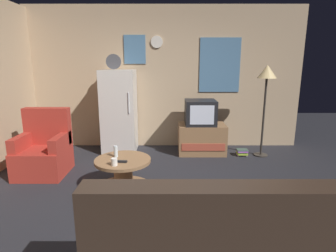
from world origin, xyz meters
TOP-DOWN VIEW (x-y plane):
  - ground_plane at (0.00, 0.00)m, footprint 12.00×12.00m
  - wall_with_art at (0.01, 2.45)m, footprint 5.20×0.12m
  - fridge at (-0.83, 2.08)m, footprint 0.60×0.62m
  - tv_stand at (0.68, 1.94)m, footprint 0.84×0.53m
  - crt_tv at (0.64, 1.94)m, footprint 0.54×0.51m
  - standing_lamp at (1.73, 1.79)m, footprint 0.32×0.32m
  - coffee_table at (-0.52, 0.44)m, footprint 0.72×0.72m
  - wine_glass at (-0.62, 0.53)m, footprint 0.05×0.05m
  - mug_ceramic_white at (-0.58, 0.22)m, footprint 0.08×0.08m
  - remote_control at (-0.52, 0.32)m, footprint 0.15×0.06m
  - armchair at (-1.78, 1.01)m, footprint 0.68×0.68m
  - couch at (0.38, -1.16)m, footprint 1.70×0.80m
  - book_stack at (1.39, 1.79)m, footprint 0.19×0.18m

SIDE VIEW (x-z plane):
  - ground_plane at x=0.00m, z-range 0.00..0.00m
  - book_stack at x=1.39m, z-range 0.00..0.12m
  - coffee_table at x=-0.52m, z-range 0.00..0.42m
  - tv_stand at x=0.68m, z-range 0.00..0.54m
  - couch at x=0.38m, z-range -0.15..0.77m
  - armchair at x=-1.78m, z-range -0.14..0.82m
  - remote_control at x=-0.52m, z-range 0.42..0.44m
  - mug_ceramic_white at x=-0.58m, z-range 0.42..0.51m
  - wine_glass at x=-0.62m, z-range 0.42..0.57m
  - fridge at x=-0.83m, z-range -0.13..1.64m
  - crt_tv at x=0.64m, z-range 0.54..0.98m
  - wall_with_art at x=0.01m, z-range 0.00..2.66m
  - standing_lamp at x=1.73m, z-range 0.56..2.15m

